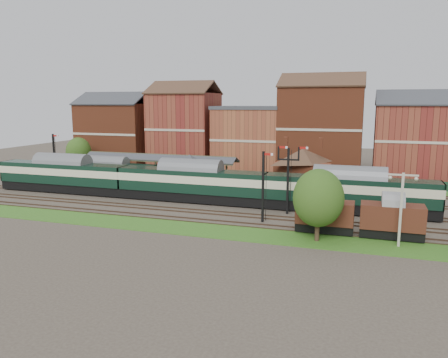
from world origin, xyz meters
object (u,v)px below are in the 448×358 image
(semaphore_bracket, at_px, (288,176))
(goods_van_a, at_px, (325,214))
(signal_box, at_px, (190,174))
(dmu_train, at_px, (191,182))
(platform_railcar, at_px, (107,172))

(semaphore_bracket, xyz_separation_m, goods_van_a, (4.95, -6.50, -2.63))
(signal_box, bearing_deg, semaphore_bracket, -20.92)
(signal_box, relative_size, semaphore_bracket, 0.73)
(signal_box, bearing_deg, dmu_train, -65.32)
(signal_box, relative_size, goods_van_a, 1.04)
(signal_box, relative_size, platform_railcar, 0.35)
(goods_van_a, bearing_deg, signal_box, 148.50)
(signal_box, bearing_deg, goods_van_a, -31.50)
(platform_railcar, bearing_deg, dmu_train, -20.71)
(semaphore_bracket, xyz_separation_m, dmu_train, (-13.54, 2.50, -1.89))
(signal_box, relative_size, dmu_train, 0.10)
(semaphore_bracket, xyz_separation_m, platform_railcar, (-30.74, 9.00, -2.34))
(platform_railcar, distance_m, goods_van_a, 38.91)
(semaphore_bracket, bearing_deg, platform_railcar, 163.68)
(semaphore_bracket, bearing_deg, signal_box, 159.08)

